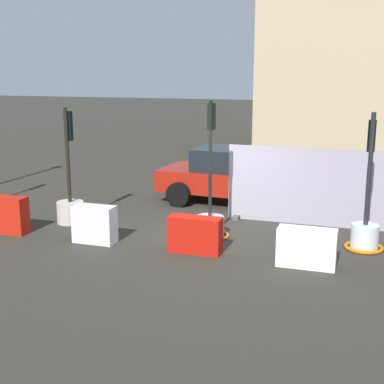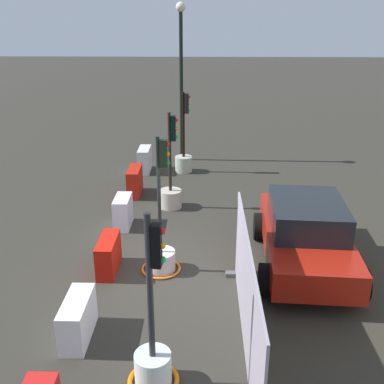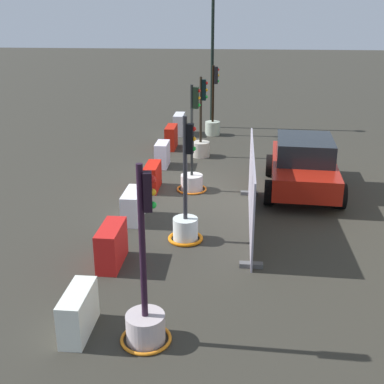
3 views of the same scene
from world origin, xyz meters
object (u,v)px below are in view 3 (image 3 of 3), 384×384
at_px(construction_barrier_0, 179,124).
at_px(construction_barrier_6, 78,312).
at_px(traffic_light_1, 201,142).
at_px(construction_barrier_3, 152,177).
at_px(traffic_light_2, 192,176).
at_px(car_red_compact, 303,164).
at_px(construction_barrier_1, 171,137).
at_px(construction_barrier_4, 133,206).
at_px(street_lamp_post, 213,45).
at_px(construction_barrier_5, 112,245).
at_px(construction_barrier_2, 162,154).
at_px(traffic_light_3, 186,221).
at_px(traffic_light_4, 146,315).
at_px(traffic_light_0, 213,122).

distance_m(construction_barrier_0, construction_barrier_6, 14.33).
distance_m(traffic_light_1, construction_barrier_3, 3.92).
distance_m(traffic_light_2, car_red_compact, 3.35).
bearing_deg(construction_barrier_1, construction_barrier_4, 0.08).
bearing_deg(construction_barrier_3, street_lamp_post, 171.81).
bearing_deg(construction_barrier_3, construction_barrier_5, -0.47).
relative_size(construction_barrier_0, car_red_compact, 0.27).
distance_m(traffic_light_2, construction_barrier_6, 7.27).
bearing_deg(construction_barrier_6, construction_barrier_2, -179.50).
height_order(traffic_light_3, construction_barrier_5, traffic_light_3).
bearing_deg(construction_barrier_5, construction_barrier_2, -179.74).
distance_m(construction_barrier_1, construction_barrier_6, 11.91).
xyz_separation_m(construction_barrier_2, street_lamp_post, (-6.35, 1.33, 3.30)).
bearing_deg(construction_barrier_6, construction_barrier_5, -178.79).
relative_size(traffic_light_3, car_red_compact, 0.69).
distance_m(traffic_light_1, construction_barrier_2, 1.85).
relative_size(traffic_light_3, traffic_light_4, 0.98).
relative_size(traffic_light_4, street_lamp_post, 0.51).
distance_m(traffic_light_2, construction_barrier_3, 1.21).
height_order(traffic_light_0, construction_barrier_3, traffic_light_0).
xyz_separation_m(construction_barrier_3, street_lamp_post, (-8.72, 1.26, 3.33)).
distance_m(traffic_light_4, construction_barrier_6, 1.17).
relative_size(car_red_compact, street_lamp_post, 0.72).
distance_m(traffic_light_4, construction_barrier_4, 5.05).
relative_size(construction_barrier_2, construction_barrier_4, 0.83).
relative_size(traffic_light_2, construction_barrier_6, 2.96).
xyz_separation_m(traffic_light_3, construction_barrier_4, (-1.07, -1.49, -0.09)).
distance_m(construction_barrier_3, construction_barrier_5, 4.74).
bearing_deg(construction_barrier_5, traffic_light_4, 25.79).
bearing_deg(construction_barrier_6, construction_barrier_1, -179.49).
height_order(traffic_light_4, street_lamp_post, street_lamp_post).
distance_m(construction_barrier_2, construction_barrier_5, 7.11).
bearing_deg(construction_barrier_0, construction_barrier_4, -0.04).
xyz_separation_m(construction_barrier_5, construction_barrier_6, (2.40, 0.05, -0.05)).
height_order(construction_barrier_2, construction_barrier_4, construction_barrier_2).
xyz_separation_m(traffic_light_0, construction_barrier_1, (2.41, -1.50, -0.14)).
relative_size(traffic_light_2, construction_barrier_2, 3.29).
bearing_deg(traffic_light_1, construction_barrier_0, -160.24).
distance_m(construction_barrier_1, car_red_compact, 6.40).
relative_size(traffic_light_1, traffic_light_2, 0.93).
xyz_separation_m(traffic_light_2, traffic_light_4, (7.28, -0.03, 0.05)).
bearing_deg(car_red_compact, construction_barrier_6, -31.04).
relative_size(traffic_light_4, construction_barrier_3, 2.67).
xyz_separation_m(traffic_light_0, construction_barrier_6, (14.32, -1.39, -0.20)).
bearing_deg(street_lamp_post, traffic_light_2, -0.34).
height_order(construction_barrier_5, car_red_compact, car_red_compact).
height_order(construction_barrier_2, construction_barrier_5, construction_barrier_5).
relative_size(traffic_light_0, car_red_compact, 0.69).
bearing_deg(street_lamp_post, traffic_light_4, -0.29).
bearing_deg(traffic_light_4, traffic_light_2, 179.76).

